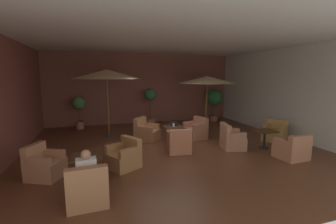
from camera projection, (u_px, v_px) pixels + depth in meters
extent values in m
cube|color=#58311E|center=(172.00, 148.00, 8.07)|extent=(9.84, 9.48, 0.02)
cube|color=brown|center=(143.00, 89.00, 12.20)|extent=(9.84, 0.08, 3.59)
cube|color=brown|center=(3.00, 101.00, 6.31)|extent=(0.08, 9.48, 3.59)
cube|color=silver|center=(288.00, 93.00, 9.26)|extent=(0.08, 9.48, 3.59)
cube|color=white|center=(172.00, 40.00, 7.50)|extent=(9.84, 9.48, 0.06)
cylinder|color=black|center=(173.00, 142.00, 8.64)|extent=(0.39, 0.39, 0.02)
cylinder|color=black|center=(173.00, 135.00, 8.60)|extent=(0.07, 0.07, 0.58)
cube|color=#3A2317|center=(173.00, 127.00, 8.55)|extent=(0.72, 0.72, 0.03)
cube|color=#A56D47|center=(147.00, 135.00, 8.97)|extent=(1.11, 1.11, 0.40)
cube|color=#A56D47|center=(140.00, 123.00, 9.01)|extent=(0.62, 0.72, 0.47)
cube|color=#A56D47|center=(152.00, 126.00, 9.20)|extent=(0.58, 0.50, 0.20)
cube|color=#A56D47|center=(145.00, 129.00, 8.62)|extent=(0.58, 0.50, 0.20)
cube|color=#B76B4E|center=(179.00, 145.00, 7.59)|extent=(0.82, 0.85, 0.44)
cube|color=#B76B4E|center=(181.00, 135.00, 7.24)|extent=(0.72, 0.27, 0.37)
cube|color=#B76B4E|center=(170.00, 135.00, 7.53)|extent=(0.23, 0.60, 0.23)
cube|color=#B76B4E|center=(187.00, 135.00, 7.62)|extent=(0.23, 0.60, 0.23)
cube|color=#A4684D|center=(195.00, 133.00, 9.19)|extent=(0.94, 0.91, 0.44)
cube|color=#A4684D|center=(201.00, 122.00, 9.28)|extent=(0.36, 0.75, 0.40)
cube|color=#A4684D|center=(199.00, 126.00, 8.87)|extent=(0.61, 0.29, 0.21)
cube|color=#A4684D|center=(189.00, 124.00, 9.36)|extent=(0.61, 0.29, 0.21)
cylinder|color=black|center=(264.00, 147.00, 8.04)|extent=(0.33, 0.33, 0.02)
cylinder|color=black|center=(264.00, 140.00, 8.00)|extent=(0.07, 0.07, 0.58)
cube|color=#422916|center=(265.00, 131.00, 7.95)|extent=(0.72, 0.72, 0.03)
cube|color=#A87843|center=(274.00, 136.00, 8.84)|extent=(1.01, 1.03, 0.42)
cube|color=#A87843|center=(277.00, 124.00, 8.99)|extent=(0.53, 0.74, 0.38)
cube|color=#A87843|center=(283.00, 129.00, 8.56)|extent=(0.56, 0.42, 0.21)
cube|color=#A87843|center=(266.00, 127.00, 8.96)|extent=(0.56, 0.42, 0.21)
cube|color=#A66F54|center=(233.00, 142.00, 7.94)|extent=(0.87, 0.91, 0.43)
cube|color=#A66F54|center=(225.00, 130.00, 7.85)|extent=(0.33, 0.77, 0.44)
cube|color=#A66F54|center=(231.00, 131.00, 8.19)|extent=(0.58, 0.28, 0.20)
cube|color=#A66F54|center=(238.00, 136.00, 7.59)|extent=(0.58, 0.28, 0.20)
cube|color=#B47255|center=(291.00, 152.00, 6.98)|extent=(0.79, 0.78, 0.41)
cube|color=#B47255|center=(300.00, 142.00, 6.64)|extent=(0.78, 0.19, 0.36)
cube|color=#B47255|center=(282.00, 143.00, 6.87)|extent=(0.16, 0.59, 0.19)
cube|color=#B47255|center=(298.00, 141.00, 7.07)|extent=(0.16, 0.59, 0.19)
cylinder|color=black|center=(87.00, 180.00, 5.55)|extent=(0.36, 0.36, 0.02)
cylinder|color=black|center=(87.00, 169.00, 5.50)|extent=(0.07, 0.07, 0.58)
cube|color=#492C1C|center=(86.00, 156.00, 5.45)|extent=(0.71, 0.71, 0.03)
cube|color=#B57756|center=(46.00, 169.00, 5.65)|extent=(0.96, 0.95, 0.44)
cube|color=#B57756|center=(34.00, 152.00, 5.62)|extent=(0.45, 0.71, 0.40)
cube|color=#B57756|center=(54.00, 153.00, 5.87)|extent=(0.57, 0.37, 0.19)
cube|color=#B57756|center=(39.00, 161.00, 5.32)|extent=(0.57, 0.37, 0.19)
cube|color=#A56B49|center=(88.00, 193.00, 4.55)|extent=(0.78, 0.81, 0.40)
cube|color=#A56B49|center=(87.00, 179.00, 4.20)|extent=(0.75, 0.20, 0.44)
cube|color=#A56B49|center=(70.00, 180.00, 4.44)|extent=(0.16, 0.61, 0.18)
cube|color=#A56B49|center=(103.00, 176.00, 4.64)|extent=(0.16, 0.61, 0.18)
cube|color=#A77347|center=(123.00, 160.00, 6.27)|extent=(1.01, 1.01, 0.41)
cube|color=#A77347|center=(131.00, 144.00, 6.42)|extent=(0.50, 0.73, 0.38)
cube|color=#A77347|center=(128.00, 152.00, 5.98)|extent=(0.57, 0.39, 0.21)
cube|color=#A77347|center=(115.00, 147.00, 6.40)|extent=(0.57, 0.39, 0.21)
cylinder|color=#2D2D2D|center=(206.00, 128.00, 10.97)|extent=(0.32, 0.32, 0.08)
cylinder|color=brown|center=(206.00, 103.00, 10.79)|extent=(0.06, 0.06, 2.41)
cone|color=beige|center=(207.00, 80.00, 10.63)|extent=(2.62, 2.62, 0.33)
cylinder|color=#2D2D2D|center=(109.00, 136.00, 9.52)|extent=(0.32, 0.32, 0.08)
cylinder|color=brown|center=(108.00, 104.00, 9.32)|extent=(0.06, 0.06, 2.67)
cone|color=beige|center=(107.00, 74.00, 9.13)|extent=(2.67, 2.67, 0.37)
cylinder|color=#A5614C|center=(150.00, 122.00, 11.61)|extent=(0.47, 0.47, 0.36)
cylinder|color=brown|center=(150.00, 109.00, 11.51)|extent=(0.06, 0.06, 0.96)
sphere|color=#2C593D|center=(150.00, 94.00, 11.40)|extent=(0.58, 0.58, 0.58)
cylinder|color=#AD664A|center=(80.00, 125.00, 10.88)|extent=(0.37, 0.37, 0.36)
cylinder|color=brown|center=(79.00, 115.00, 10.81)|extent=(0.06, 0.06, 0.62)
sphere|color=#497A43|center=(79.00, 103.00, 10.72)|extent=(0.61, 0.61, 0.61)
cylinder|color=#A5674B|center=(214.00, 118.00, 12.81)|extent=(0.44, 0.44, 0.30)
cylinder|color=brown|center=(214.00, 110.00, 12.74)|extent=(0.06, 0.06, 0.62)
sphere|color=#28683C|center=(214.00, 98.00, 12.63)|extent=(0.86, 0.86, 0.86)
cube|color=silver|center=(87.00, 171.00, 4.48)|extent=(0.39, 0.25, 0.50)
sphere|color=#AD7961|center=(86.00, 154.00, 4.42)|extent=(0.19, 0.19, 0.19)
cylinder|color=white|center=(174.00, 125.00, 8.54)|extent=(0.08, 0.08, 0.11)
cube|color=#9EA0A5|center=(173.00, 126.00, 8.67)|extent=(0.36, 0.30, 0.01)
cube|color=black|center=(174.00, 124.00, 8.55)|extent=(0.30, 0.10, 0.19)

